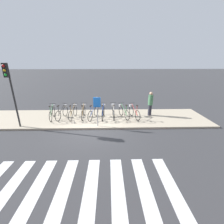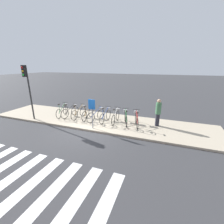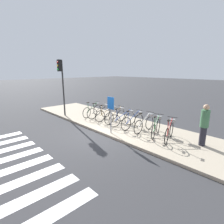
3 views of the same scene
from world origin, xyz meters
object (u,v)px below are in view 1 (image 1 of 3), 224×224
object	(u,v)px
traffic_light	(9,83)
parked_bicycle_6	(113,111)
parked_bicycle_7	(123,111)
pedestrian	(150,103)
sign_post	(97,107)
parked_bicycle_5	(103,112)
parked_bicycle_8	(134,112)
parked_bicycle_2	(73,112)
parked_bicycle_1	(62,112)
parked_bicycle_0	(52,112)
parked_bicycle_3	(83,112)
parked_bicycle_4	(94,112)

from	to	relation	value
traffic_light	parked_bicycle_6	bearing A→B (deg)	14.54
parked_bicycle_7	pedestrian	size ratio (longest dim) A/B	0.92
parked_bicycle_7	sign_post	distance (m)	2.38
parked_bicycle_5	parked_bicycle_8	world-z (taller)	same
parked_bicycle_6	pedestrian	world-z (taller)	pedestrian
parked_bicycle_6	sign_post	world-z (taller)	sign_post
parked_bicycle_8	traffic_light	xyz separation A→B (m)	(-7.29, -1.40, 2.24)
parked_bicycle_2	parked_bicycle_6	world-z (taller)	same
parked_bicycle_8	parked_bicycle_5	bearing A→B (deg)	178.34
parked_bicycle_2	parked_bicycle_5	bearing A→B (deg)	0.14
parked_bicycle_1	parked_bicycle_2	size ratio (longest dim) A/B	0.98
pedestrian	traffic_light	distance (m)	8.92
pedestrian	sign_post	size ratio (longest dim) A/B	0.96
parked_bicycle_8	pedestrian	distance (m)	1.42
parked_bicycle_0	parked_bicycle_6	distance (m)	4.27
parked_bicycle_0	parked_bicycle_6	bearing A→B (deg)	1.75
parked_bicycle_5	pedestrian	world-z (taller)	pedestrian
parked_bicycle_0	parked_bicycle_3	distance (m)	2.15
parked_bicycle_6	parked_bicycle_8	size ratio (longest dim) A/B	1.04
parked_bicycle_1	parked_bicycle_3	world-z (taller)	same
traffic_light	parked_bicycle_0	bearing A→B (deg)	41.21
parked_bicycle_3	sign_post	distance (m)	1.99
parked_bicycle_3	sign_post	size ratio (longest dim) A/B	0.93
parked_bicycle_4	parked_bicycle_3	bearing A→B (deg)	170.93
parked_bicycle_6	traffic_light	xyz separation A→B (m)	(-5.85, -1.52, 2.24)
sign_post	traffic_light	bearing A→B (deg)	-179.45
parked_bicycle_5	parked_bicycle_6	distance (m)	0.72
parked_bicycle_1	parked_bicycle_0	bearing A→B (deg)	-173.19
sign_post	parked_bicycle_5	bearing A→B (deg)	77.70
parked_bicycle_1	parked_bicycle_8	distance (m)	5.03
parked_bicycle_6	traffic_light	bearing A→B (deg)	-165.46
parked_bicycle_0	sign_post	bearing A→B (deg)	-22.50
parked_bicycle_2	sign_post	size ratio (longest dim) A/B	0.93
parked_bicycle_0	parked_bicycle_8	size ratio (longest dim) A/B	1.03
pedestrian	parked_bicycle_1	bearing A→B (deg)	-176.50
parked_bicycle_1	traffic_light	size ratio (longest dim) A/B	0.44
pedestrian	sign_post	distance (m)	4.16
parked_bicycle_1	sign_post	bearing A→B (deg)	-29.04
parked_bicycle_5	parked_bicycle_7	bearing A→B (deg)	-0.26
parked_bicycle_7	traffic_light	bearing A→B (deg)	-167.45
parked_bicycle_1	parked_bicycle_5	size ratio (longest dim) A/B	0.98
parked_bicycle_2	parked_bicycle_6	size ratio (longest dim) A/B	0.99
parked_bicycle_6	parked_bicycle_8	distance (m)	1.44
sign_post	parked_bicycle_3	bearing A→B (deg)	126.72
parked_bicycle_8	traffic_light	world-z (taller)	traffic_light
parked_bicycle_2	parked_bicycle_4	size ratio (longest dim) A/B	1.05
parked_bicycle_7	pedestrian	world-z (taller)	pedestrian
parked_bicycle_1	parked_bicycle_4	xyz separation A→B (m)	(2.21, -0.08, 0.00)
parked_bicycle_4	parked_bicycle_1	bearing A→B (deg)	177.94
parked_bicycle_6	parked_bicycle_1	bearing A→B (deg)	-179.21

